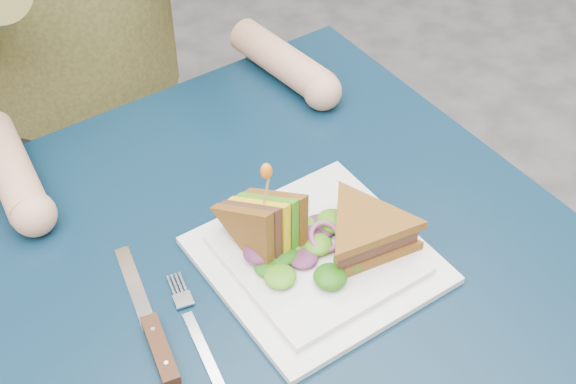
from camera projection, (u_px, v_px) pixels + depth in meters
table at (270, 287)px, 1.09m from camera, size 0.75×0.75×0.73m
chair at (77, 96)px, 1.57m from camera, size 0.42×0.40×0.93m
plate at (317, 258)px, 1.01m from camera, size 0.26×0.26×0.02m
sandwich_flat at (366, 232)px, 0.99m from camera, size 0.17×0.17×0.05m
sandwich_upright at (268, 226)px, 0.98m from camera, size 0.09×0.14×0.14m
fork at (196, 332)px, 0.93m from camera, size 0.05×0.18×0.01m
knife at (155, 337)px, 0.92m from camera, size 0.06×0.22×0.02m
toothpick at (267, 189)px, 0.94m from camera, size 0.01×0.01×0.06m
toothpick_frill at (266, 171)px, 0.92m from camera, size 0.01×0.01×0.02m
lettuce_spill at (316, 240)px, 1.00m from camera, size 0.15×0.13×0.02m
onion_ring at (325, 236)px, 1.00m from camera, size 0.04×0.04×0.02m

